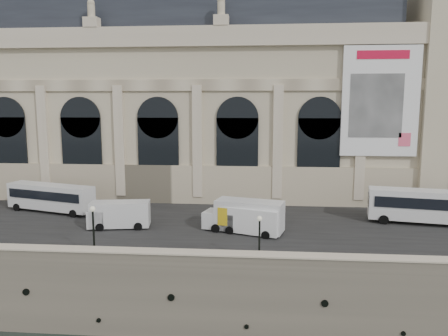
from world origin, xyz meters
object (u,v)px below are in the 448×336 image
object	(u,v)px
bus_right	(430,206)
box_truck	(245,216)
lamp_right	(259,240)
bus_left	(51,197)
lamp_left	(94,232)
van_b	(117,215)
van_c	(248,220)

from	to	relation	value
bus_right	box_truck	world-z (taller)	bus_right
lamp_right	bus_left	bearing A→B (deg)	149.25
bus_right	lamp_left	distance (m)	34.20
box_truck	bus_left	bearing A→B (deg)	165.41
bus_left	van_b	world-z (taller)	bus_left
bus_left	van_b	size ratio (longest dim) A/B	1.76
lamp_right	lamp_left	bearing A→B (deg)	179.25
van_b	van_c	size ratio (longest dim) A/B	1.00
bus_right	van_b	size ratio (longest dim) A/B	1.97
van_c	van_b	bearing A→B (deg)	177.06
bus_left	bus_right	xyz separation A→B (m)	(42.65, -1.72, 0.21)
van_c	lamp_left	xyz separation A→B (m)	(-12.58, -8.04, 0.82)
bus_left	lamp_right	world-z (taller)	lamp_right
bus_right	lamp_left	xyz separation A→B (m)	(-31.72, -12.79, 0.14)
bus_left	bus_right	distance (m)	42.69
lamp_left	bus_right	bearing A→B (deg)	21.96
van_b	van_c	world-z (taller)	van_b
van_b	lamp_left	world-z (taller)	lamp_left
bus_left	bus_right	world-z (taller)	bus_right
lamp_left	van_b	bearing A→B (deg)	96.60
bus_right	lamp_right	xyz separation A→B (m)	(-17.97, -12.97, -0.09)
box_truck	bus_right	bearing A→B (deg)	12.52
bus_left	box_truck	bearing A→B (deg)	-14.59
lamp_left	lamp_right	xyz separation A→B (m)	(13.75, -0.18, -0.23)
bus_right	lamp_right	distance (m)	22.16
van_b	lamp_left	bearing A→B (deg)	-83.40
van_c	lamp_left	bearing A→B (deg)	-147.42
bus_left	lamp_right	size ratio (longest dim) A/B	2.88
van_b	van_c	bearing A→B (deg)	-2.94
van_b	lamp_left	xyz separation A→B (m)	(1.01, -8.74, 0.80)
bus_right	box_truck	distance (m)	19.93
lamp_left	lamp_right	size ratio (longest dim) A/B	1.12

